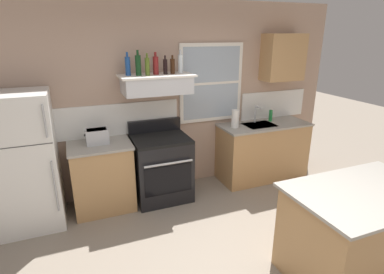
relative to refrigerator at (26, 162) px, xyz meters
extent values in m
cube|color=tan|center=(1.90, 0.39, 0.53)|extent=(5.40, 0.06, 2.70)
cube|color=white|center=(0.75, 0.35, 0.31)|extent=(2.50, 0.02, 0.44)
cube|color=white|center=(3.70, 0.35, 0.31)|extent=(1.20, 0.02, 0.44)
cube|color=white|center=(2.55, 0.34, 0.73)|extent=(1.00, 0.04, 1.15)
cube|color=#9EADBC|center=(2.55, 0.33, 0.73)|extent=(0.90, 0.01, 1.05)
cube|color=white|center=(2.55, 0.32, 0.73)|extent=(0.90, 0.02, 0.04)
cube|color=white|center=(0.00, 0.00, 0.00)|extent=(0.70, 0.68, 1.64)
cube|color=#333333|center=(0.00, -0.34, 0.31)|extent=(0.69, 0.00, 0.01)
cylinder|color=#A5A8AD|center=(0.30, -0.37, -0.20)|extent=(0.02, 0.02, 0.62)
cylinder|color=#A5A8AD|center=(0.30, -0.37, 0.56)|extent=(0.02, 0.02, 0.36)
cube|color=tan|center=(0.85, 0.06, -0.38)|extent=(0.76, 0.60, 0.88)
cube|color=#9E998E|center=(0.85, 0.06, 0.07)|extent=(0.79, 0.63, 0.03)
cube|color=silver|center=(0.84, 0.09, 0.18)|extent=(0.28, 0.20, 0.19)
cube|color=black|center=(0.84, 0.09, 0.27)|extent=(0.24, 0.16, 0.01)
cube|color=black|center=(0.69, 0.09, 0.22)|extent=(0.02, 0.03, 0.02)
cube|color=black|center=(1.65, 0.02, -0.39)|extent=(0.76, 0.64, 0.87)
cube|color=black|center=(1.65, 0.02, 0.07)|extent=(0.76, 0.64, 0.04)
cube|color=black|center=(1.65, 0.31, 0.18)|extent=(0.76, 0.06, 0.18)
cube|color=black|center=(1.65, -0.30, -0.40)|extent=(0.65, 0.01, 0.40)
cylinder|color=silver|center=(1.65, -0.34, -0.15)|extent=(0.65, 0.03, 0.03)
cube|color=silver|center=(1.65, 0.12, 0.79)|extent=(0.88, 0.48, 0.22)
cube|color=#262628|center=(1.65, -0.10, 0.71)|extent=(0.75, 0.02, 0.04)
cube|color=white|center=(1.65, 0.12, 0.91)|extent=(0.96, 0.52, 0.02)
cylinder|color=#1E478C|center=(1.30, 0.16, 1.04)|extent=(0.07, 0.07, 0.23)
cylinder|color=#1E478C|center=(1.30, 0.16, 1.18)|extent=(0.03, 0.03, 0.06)
cylinder|color=#143819|center=(1.42, 0.10, 1.05)|extent=(0.07, 0.07, 0.25)
cylinder|color=#143819|center=(1.42, 0.10, 1.20)|extent=(0.03, 0.03, 0.06)
cylinder|color=#4C601E|center=(1.53, 0.07, 1.03)|extent=(0.06, 0.06, 0.22)
cylinder|color=#4C601E|center=(1.53, 0.07, 1.17)|extent=(0.03, 0.03, 0.05)
cylinder|color=maroon|center=(1.65, 0.12, 1.04)|extent=(0.07, 0.07, 0.23)
cylinder|color=maroon|center=(1.65, 0.12, 1.18)|extent=(0.03, 0.03, 0.06)
cylinder|color=black|center=(1.77, 0.10, 1.02)|extent=(0.06, 0.06, 0.19)
cylinder|color=black|center=(1.77, 0.10, 1.14)|extent=(0.02, 0.02, 0.05)
cylinder|color=#381E0F|center=(1.88, 0.11, 1.02)|extent=(0.06, 0.06, 0.19)
cylinder|color=#381E0F|center=(1.88, 0.11, 1.14)|extent=(0.03, 0.03, 0.05)
cylinder|color=silver|center=(2.00, 0.16, 1.04)|extent=(0.06, 0.06, 0.24)
cylinder|color=silver|center=(2.00, 0.16, 1.19)|extent=(0.03, 0.03, 0.06)
cube|color=tan|center=(3.35, 0.06, -0.38)|extent=(1.40, 0.60, 0.88)
cube|color=#9E998E|center=(3.35, 0.06, 0.07)|extent=(1.43, 0.63, 0.03)
cube|color=#B7BABC|center=(3.25, 0.04, 0.08)|extent=(0.48, 0.36, 0.01)
cylinder|color=silver|center=(3.25, 0.18, 0.23)|extent=(0.03, 0.03, 0.28)
cylinder|color=silver|center=(3.25, 0.10, 0.35)|extent=(0.02, 0.16, 0.02)
cylinder|color=white|center=(2.82, 0.06, 0.22)|extent=(0.11, 0.11, 0.27)
cylinder|color=#268C3F|center=(3.53, 0.16, 0.18)|extent=(0.06, 0.06, 0.18)
cube|color=tan|center=(2.97, -2.11, -0.38)|extent=(1.32, 0.82, 0.88)
cube|color=#9E998E|center=(2.97, -2.11, 0.07)|extent=(1.40, 0.90, 0.03)
cube|color=tan|center=(3.70, 0.20, 1.08)|extent=(0.64, 0.32, 0.70)
camera|label=1|loc=(0.59, -3.80, 1.44)|focal=28.73mm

